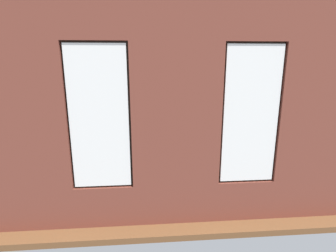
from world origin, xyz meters
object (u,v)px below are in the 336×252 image
at_px(remote_black, 170,139).
at_px(media_console, 50,147).
at_px(potted_plant_near_tv, 57,150).
at_px(remote_silver, 156,140).
at_px(coffee_table, 170,141).
at_px(potted_plant_foreground_right, 73,121).
at_px(potted_plant_by_left_couch, 232,133).
at_px(papasan_chair, 123,129).
at_px(potted_plant_beside_window_right, 31,171).
at_px(potted_plant_corner_near_left, 245,119).
at_px(tv_flatscreen, 47,121).
at_px(couch_left, 263,145).
at_px(couch_by_window, 139,184).
at_px(table_plant_small, 164,134).
at_px(candle_jar, 174,138).
at_px(potted_plant_between_couches, 211,158).
at_px(potted_plant_corner_far_left, 321,168).
at_px(cup_ceramic, 182,136).

distance_m(remote_black, media_console, 3.14).
bearing_deg(potted_plant_near_tv, remote_silver, -158.66).
xyz_separation_m(coffee_table, potted_plant_foreground_right, (2.83, -1.34, 0.29)).
xyz_separation_m(remote_black, potted_plant_by_left_couch, (-2.03, -0.99, -0.17)).
relative_size(coffee_table, papasan_chair, 1.12).
height_order(potted_plant_beside_window_right, potted_plant_by_left_couch, potted_plant_beside_window_right).
distance_m(papasan_chair, potted_plant_corner_near_left, 3.91).
bearing_deg(potted_plant_near_tv, tv_flatscreen, -63.70).
bearing_deg(tv_flatscreen, potted_plant_foreground_right, -103.75).
distance_m(papasan_chair, potted_plant_beside_window_right, 3.82).
relative_size(remote_silver, potted_plant_beside_window_right, 0.16).
bearing_deg(potted_plant_beside_window_right, media_console, -76.99).
relative_size(couch_left, remote_black, 10.50).
bearing_deg(couch_by_window, remote_black, -108.35).
bearing_deg(remote_silver, table_plant_small, 26.36).
bearing_deg(potted_plant_corner_near_left, potted_plant_beside_window_right, 36.49).
relative_size(candle_jar, potted_plant_foreground_right, 0.11).
bearing_deg(potted_plant_between_couches, couch_left, -134.28).
bearing_deg(potted_plant_near_tv, potted_plant_beside_window_right, 91.54).
distance_m(potted_plant_corner_far_left, potted_plant_beside_window_right, 5.13).
relative_size(remote_silver, tv_flatscreen, 0.15).
bearing_deg(media_console, potted_plant_foreground_right, -103.72).
bearing_deg(potted_plant_corner_far_left, papasan_chair, -42.78).
height_order(couch_left, cup_ceramic, couch_left).
xyz_separation_m(candle_jar, remote_silver, (0.45, 0.00, -0.04)).
height_order(cup_ceramic, potted_plant_corner_far_left, potted_plant_corner_far_left).
height_order(papasan_chair, potted_plant_foreground_right, potted_plant_foreground_right).
bearing_deg(potted_plant_corner_near_left, papasan_chair, 2.76).
xyz_separation_m(potted_plant_corner_far_left, potted_plant_between_couches, (2.04, -0.15, 0.22)).
height_order(remote_black, media_console, media_console).
xyz_separation_m(cup_ceramic, table_plant_small, (0.48, 0.04, 0.07)).
distance_m(papasan_chair, potted_plant_foreground_right, 1.54).
bearing_deg(media_console, couch_left, 175.52).
xyz_separation_m(couch_by_window, potted_plant_near_tv, (1.82, -1.32, 0.25)).
xyz_separation_m(tv_flatscreen, potted_plant_between_couches, (-3.67, 2.37, -0.21)).
xyz_separation_m(media_console, potted_plant_beside_window_right, (-0.58, 2.52, 0.40)).
distance_m(couch_left, potted_plant_corner_near_left, 1.75).
distance_m(remote_silver, potted_plant_between_couches, 2.35).
relative_size(couch_by_window, candle_jar, 15.55).
xyz_separation_m(cup_ceramic, papasan_chair, (1.65, -1.07, -0.06)).
relative_size(papasan_chair, potted_plant_between_couches, 0.78).
relative_size(potted_plant_between_couches, potted_plant_corner_near_left, 1.34).
height_order(tv_flatscreen, papasan_chair, tv_flatscreen).
bearing_deg(candle_jar, potted_plant_by_left_couch, -150.22).
bearing_deg(potted_plant_near_tv, couch_by_window, 144.10).
xyz_separation_m(couch_by_window, potted_plant_between_couches, (-1.31, -0.05, 0.45)).
height_order(cup_ceramic, potted_plant_beside_window_right, potted_plant_beside_window_right).
relative_size(remote_black, media_console, 0.13).
xyz_separation_m(couch_by_window, potted_plant_beside_window_right, (1.78, 0.10, 0.36)).
distance_m(papasan_chair, potted_plant_near_tv, 2.53).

